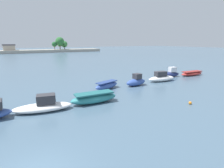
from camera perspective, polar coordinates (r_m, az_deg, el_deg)
name	(u,v)px	position (r m, az deg, el deg)	size (l,w,h in m)	color
moored_boat_2	(43,106)	(17.91, -21.28, -6.60)	(5.56, 2.78, 1.59)	white
moored_boat_3	(94,98)	(18.94, -5.79, -4.52)	(5.15, 1.83, 1.14)	teal
moored_boat_4	(107,85)	(24.40, -1.71, -0.43)	(4.32, 2.55, 1.04)	#3856A8
moored_boat_5	(136,81)	(26.45, 7.81, 0.88)	(3.60, 1.65, 1.79)	#3856A8
moored_boat_6	(161,78)	(30.21, 15.68, 1.96)	(5.06, 2.20, 1.66)	white
moored_boat_7	(171,73)	(34.58, 18.51, 3.28)	(3.73, 1.98, 1.81)	navy
moored_boat_8	(192,73)	(37.45, 24.40, 3.12)	(5.40, 1.84, 0.83)	#C63833
mooring_buoy_0	(190,103)	(20.26, 23.93, -5.60)	(0.32, 0.32, 0.32)	orange
distant_shoreline	(12,50)	(114.85, -29.67, 9.47)	(106.47, 10.68, 9.08)	#9E998C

